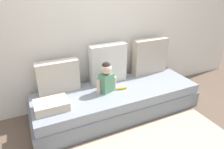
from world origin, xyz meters
The scene contains 9 objects.
ground_plane centered at (0.00, 0.00, 0.00)m, with size 12.00×12.00×0.00m, color brown.
back_wall centered at (0.00, 0.54, 1.25)m, with size 5.63×0.10×2.51m, color silver.
couch centered at (0.00, 0.00, 0.19)m, with size 2.43×0.82×0.38m.
throw_pillow_left centered at (-0.75, 0.31, 0.60)m, with size 0.57×0.16×0.44m, color beige.
throw_pillow_center centered at (0.00, 0.31, 0.67)m, with size 0.55×0.16×0.58m, color silver.
throw_pillow_right centered at (0.75, 0.31, 0.66)m, with size 0.59×0.16×0.57m, color #C1B29E.
toddler centered at (-0.16, 0.01, 0.60)m, with size 0.30×0.19×0.44m.
banana centered at (0.07, -0.03, 0.40)m, with size 0.17×0.04×0.04m, color yellow.
folded_blanket centered at (-0.93, -0.10, 0.43)m, with size 0.40×0.28×0.11m, color beige.
Camera 1 is at (-1.13, -2.25, 1.79)m, focal length 32.17 mm.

